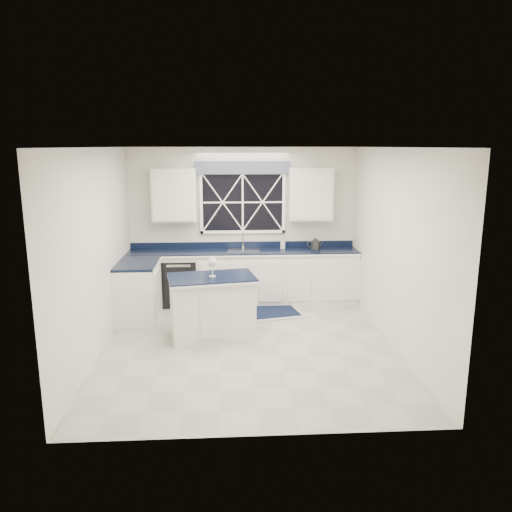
{
  "coord_description": "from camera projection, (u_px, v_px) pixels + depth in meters",
  "views": [
    {
      "loc": [
        -0.3,
        -6.53,
        2.72
      ],
      "look_at": [
        0.13,
        0.4,
        1.18
      ],
      "focal_mm": 35.0,
      "sensor_mm": 36.0,
      "label": 1
    }
  ],
  "objects": [
    {
      "name": "window",
      "position": [
        243.0,
        198.0,
        8.72
      ],
      "size": [
        1.65,
        0.09,
        1.26
      ],
      "color": "black",
      "rests_on": "ground"
    },
    {
      "name": "kettle",
      "position": [
        315.0,
        244.0,
        8.77
      ],
      "size": [
        0.28,
        0.21,
        0.2
      ],
      "rotation": [
        0.0,
        0.0,
        -0.29
      ],
      "color": "#2E2E30",
      "rests_on": "countertop"
    },
    {
      "name": "rug",
      "position": [
        258.0,
        312.0,
        8.3
      ],
      "size": [
        1.6,
        1.16,
        0.02
      ],
      "rotation": [
        0.0,
        0.0,
        0.21
      ],
      "color": "#A7A7A2",
      "rests_on": "ground"
    },
    {
      "name": "countertop",
      "position": [
        243.0,
        252.0,
        8.67
      ],
      "size": [
        3.98,
        0.64,
        0.04
      ],
      "primitive_type": "cube",
      "color": "black",
      "rests_on": "base_cabinets"
    },
    {
      "name": "ground",
      "position": [
        249.0,
        345.0,
        6.97
      ],
      "size": [
        4.5,
        4.5,
        0.0
      ],
      "primitive_type": "plane",
      "color": "#A8A8A4",
      "rests_on": "ground"
    },
    {
      "name": "faucet",
      "position": [
        243.0,
        239.0,
        8.82
      ],
      "size": [
        0.05,
        0.2,
        0.3
      ],
      "color": "#B6B6B8",
      "rests_on": "countertop"
    },
    {
      "name": "wine_glass",
      "position": [
        212.0,
        263.0,
        7.03
      ],
      "size": [
        0.12,
        0.12,
        0.29
      ],
      "color": "silver",
      "rests_on": "island"
    },
    {
      "name": "back_wall",
      "position": [
        243.0,
        224.0,
        8.87
      ],
      "size": [
        4.0,
        0.1,
        2.7
      ],
      "primitive_type": "cube",
      "color": "white",
      "rests_on": "ground"
    },
    {
      "name": "upper_cabinets",
      "position": [
        243.0,
        194.0,
        8.59
      ],
      "size": [
        3.1,
        0.34,
        0.9
      ],
      "color": "white",
      "rests_on": "ground"
    },
    {
      "name": "dishwasher",
      "position": [
        181.0,
        281.0,
        8.72
      ],
      "size": [
        0.6,
        0.58,
        0.82
      ],
      "primitive_type": "cube",
      "color": "black",
      "rests_on": "ground"
    },
    {
      "name": "island",
      "position": [
        212.0,
        307.0,
        7.18
      ],
      "size": [
        1.32,
        0.93,
        0.9
      ],
      "rotation": [
        0.0,
        0.0,
        0.17
      ],
      "color": "white",
      "rests_on": "ground"
    },
    {
      "name": "soap_bottle",
      "position": [
        283.0,
        244.0,
        8.82
      ],
      "size": [
        0.09,
        0.1,
        0.17
      ],
      "primitive_type": "imported",
      "rotation": [
        0.0,
        0.0,
        -0.22
      ],
      "color": "silver",
      "rests_on": "countertop"
    },
    {
      "name": "base_cabinets",
      "position": [
        225.0,
        280.0,
        8.59
      ],
      "size": [
        3.99,
        1.6,
        0.9
      ],
      "color": "white",
      "rests_on": "ground"
    }
  ]
}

